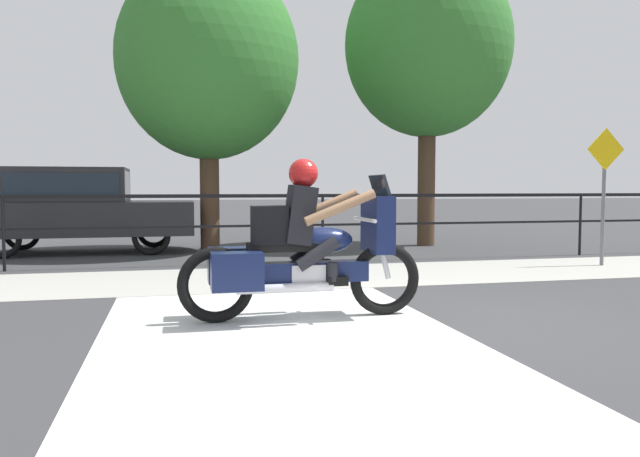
{
  "coord_description": "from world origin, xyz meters",
  "views": [
    {
      "loc": [
        -2.51,
        -5.45,
        1.31
      ],
      "look_at": [
        -0.87,
        1.54,
        0.83
      ],
      "focal_mm": 35.0,
      "sensor_mm": 36.0,
      "label": 1
    }
  ],
  "objects": [
    {
      "name": "street_sign",
      "position": [
        4.42,
        3.53,
        1.42
      ],
      "size": [
        0.68,
        0.06,
        2.28
      ],
      "color": "slate",
      "rests_on": "ground"
    },
    {
      "name": "motorcycle",
      "position": [
        -1.29,
        0.57,
        0.7
      ],
      "size": [
        2.45,
        0.76,
        1.59
      ],
      "rotation": [
        0.0,
        0.0,
        0.04
      ],
      "color": "black",
      "rests_on": "ground"
    },
    {
      "name": "tree_behind_sign",
      "position": [
        3.0,
        7.63,
        4.42
      ],
      "size": [
        3.67,
        3.67,
        6.46
      ],
      "color": "#473323",
      "rests_on": "ground"
    },
    {
      "name": "ground_plane",
      "position": [
        0.0,
        0.0,
        0.0
      ],
      "size": [
        120.0,
        120.0,
        0.0
      ],
      "primitive_type": "plane",
      "color": "#38383A"
    },
    {
      "name": "fence_railing",
      "position": [
        -0.0,
        5.06,
        0.94
      ],
      "size": [
        36.0,
        0.05,
        1.19
      ],
      "color": "black",
      "rests_on": "ground"
    },
    {
      "name": "sidewalk_band",
      "position": [
        0.0,
        3.4,
        0.01
      ],
      "size": [
        44.0,
        2.4,
        0.01
      ],
      "primitive_type": "cube",
      "color": "#A8A59E",
      "rests_on": "ground"
    },
    {
      "name": "parked_car",
      "position": [
        -4.38,
        7.71,
        0.96
      ],
      "size": [
        4.28,
        1.77,
        1.69
      ],
      "rotation": [
        0.0,
        0.0,
        -0.02
      ],
      "color": "#232326",
      "rests_on": "ground"
    },
    {
      "name": "tree_behind_car",
      "position": [
        -1.8,
        7.44,
        3.85
      ],
      "size": [
        3.64,
        3.64,
        5.87
      ],
      "color": "#473323",
      "rests_on": "ground"
    },
    {
      "name": "crosswalk_band",
      "position": [
        -1.6,
        -0.2,
        0.0
      ],
      "size": [
        3.17,
        6.0,
        0.01
      ],
      "primitive_type": "cube",
      "color": "silver",
      "rests_on": "ground"
    }
  ]
}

